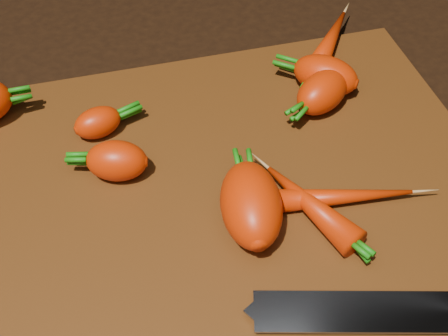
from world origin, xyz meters
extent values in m
cube|color=black|center=(0.00, 0.00, -0.01)|extent=(2.00, 2.00, 0.01)
cube|color=#592E0F|center=(0.00, 0.00, 0.01)|extent=(0.50, 0.40, 0.01)
ellipsoid|color=red|center=(-0.09, 0.04, 0.03)|extent=(0.07, 0.05, 0.04)
ellipsoid|color=red|center=(0.01, -0.04, 0.04)|extent=(0.07, 0.10, 0.05)
ellipsoid|color=red|center=(0.12, 0.08, 0.03)|extent=(0.08, 0.07, 0.04)
ellipsoid|color=red|center=(-0.10, 0.10, 0.03)|extent=(0.05, 0.04, 0.03)
ellipsoid|color=red|center=(0.14, 0.11, 0.03)|extent=(0.08, 0.08, 0.04)
ellipsoid|color=red|center=(0.17, 0.17, 0.03)|extent=(0.10, 0.12, 0.03)
ellipsoid|color=red|center=(0.09, -0.04, 0.02)|extent=(0.13, 0.05, 0.02)
ellipsoid|color=red|center=(0.06, -0.05, 0.03)|extent=(0.07, 0.11, 0.03)
cube|color=gray|center=(-0.01, -0.13, 0.02)|extent=(0.20, 0.09, 0.00)
cube|color=gray|center=(0.09, -0.16, 0.02)|extent=(0.02, 0.03, 0.01)
camera|label=1|loc=(-0.10, -0.36, 0.44)|focal=50.00mm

